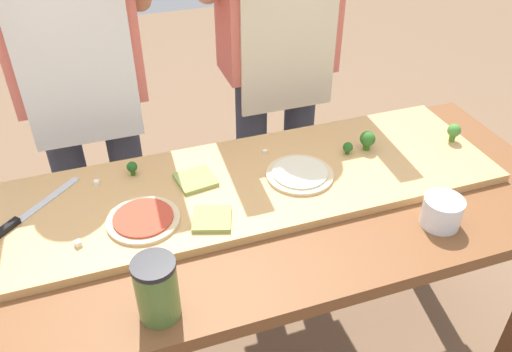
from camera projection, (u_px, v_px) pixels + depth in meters
prep_table at (241, 243)px, 1.48m from camera, size 1.87×0.70×0.79m
cutting_board at (236, 186)px, 1.49m from camera, size 1.54×0.45×0.02m
chefs_knife at (20, 219)px, 1.35m from camera, size 0.25×0.23×0.02m
pizza_whole_cheese_artichoke at (300, 174)px, 1.51m from camera, size 0.20×0.20×0.02m
pizza_whole_tomato_red at (143, 219)px, 1.35m from camera, size 0.19×0.19×0.02m
pizza_slice_near_right at (212, 219)px, 1.35m from camera, size 0.12×0.12×0.01m
pizza_slice_near_left at (196, 180)px, 1.49m from camera, size 0.12×0.12×0.01m
broccoli_floret_back_mid at (132, 167)px, 1.50m from camera, size 0.03×0.03×0.04m
broccoli_floret_back_left at (454, 131)px, 1.65m from camera, size 0.04×0.04×0.06m
broccoli_floret_front_mid at (348, 148)px, 1.59m from camera, size 0.03×0.03×0.04m
broccoli_floret_center_left at (367, 139)px, 1.61m from camera, size 0.05×0.05×0.06m
cheese_crumble_a at (78, 243)px, 1.28m from camera, size 0.02×0.02×0.02m
cheese_crumble_b at (265, 152)px, 1.60m from camera, size 0.01×0.01×0.01m
cheese_crumble_d at (97, 183)px, 1.47m from camera, size 0.02×0.02×0.01m
flour_cup at (441, 213)px, 1.36m from camera, size 0.10×0.10×0.08m
sauce_jar at (157, 289)px, 1.10m from camera, size 0.09×0.09×0.16m
cook_left at (78, 71)px, 1.66m from camera, size 0.54×0.39×1.67m
cook_right at (279, 44)px, 1.84m from camera, size 0.54×0.39×1.67m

